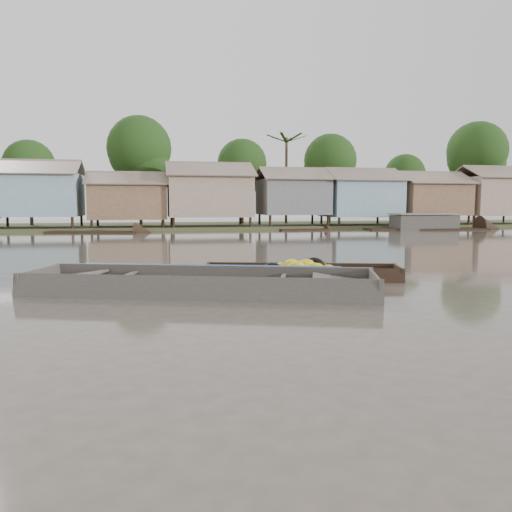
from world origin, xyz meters
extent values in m
plane|color=#4A4138|center=(0.00, 0.00, 0.00)|extent=(120.00, 120.00, 0.00)
cube|color=#384723|center=(0.00, 33.00, 0.00)|extent=(120.00, 12.00, 0.50)
cube|color=#7F9FAF|center=(-10.50, 29.50, 2.70)|extent=(6.20, 5.20, 3.20)
cube|color=#7D6048|center=(-10.50, 28.10, 4.75)|extent=(6.60, 3.02, 1.28)
cube|color=#7D6048|center=(-10.50, 30.90, 4.75)|extent=(6.60, 3.02, 1.28)
cube|color=brown|center=(-3.80, 29.50, 2.20)|extent=(5.80, 4.60, 2.70)
cube|color=#7D6048|center=(-3.80, 28.26, 4.00)|extent=(6.20, 2.67, 1.14)
cube|color=#7D6048|center=(-3.80, 30.74, 4.00)|extent=(6.20, 2.67, 1.14)
cube|color=gray|center=(2.50, 29.50, 2.65)|extent=(6.50, 5.30, 3.30)
cube|color=#7D6048|center=(2.50, 28.07, 4.75)|extent=(6.90, 3.08, 1.31)
cube|color=#7D6048|center=(2.50, 30.93, 4.75)|extent=(6.90, 3.08, 1.31)
cube|color=slate|center=(9.50, 29.50, 2.60)|extent=(5.40, 4.70, 2.90)
cube|color=#7D6048|center=(9.50, 28.23, 4.50)|extent=(5.80, 2.73, 1.17)
cube|color=#7D6048|center=(9.50, 30.77, 4.50)|extent=(5.80, 2.73, 1.17)
cube|color=#7F9FAF|center=(15.50, 29.50, 2.50)|extent=(6.00, 5.00, 3.10)
cube|color=#7D6048|center=(15.50, 28.15, 4.50)|extent=(6.40, 2.90, 1.24)
cube|color=#7D6048|center=(15.50, 30.85, 4.50)|extent=(6.40, 2.90, 1.24)
cube|color=brown|center=(22.00, 29.50, 2.45)|extent=(5.70, 4.90, 2.80)
cube|color=#7D6048|center=(22.00, 28.18, 4.30)|extent=(6.10, 2.85, 1.21)
cube|color=#7D6048|center=(22.00, 30.82, 4.30)|extent=(6.10, 2.85, 1.21)
cube|color=gray|center=(28.50, 29.50, 2.70)|extent=(6.30, 5.10, 3.40)
cube|color=#7D6048|center=(28.50, 28.12, 4.85)|extent=(6.70, 2.96, 1.26)
cube|color=#7D6048|center=(28.50, 30.88, 4.85)|extent=(6.70, 2.96, 1.26)
cylinder|color=#473323|center=(-12.00, 34.00, 2.45)|extent=(0.28, 0.28, 4.90)
sphere|color=#153310|center=(-12.00, 34.00, 5.25)|extent=(4.20, 4.20, 4.20)
cylinder|color=#473323|center=(-3.00, 33.00, 3.15)|extent=(0.28, 0.28, 6.30)
sphere|color=#153310|center=(-3.00, 33.00, 6.75)|extent=(5.40, 5.40, 5.40)
cylinder|color=#473323|center=(6.00, 34.00, 2.62)|extent=(0.28, 0.28, 5.25)
sphere|color=#153310|center=(6.00, 34.00, 5.62)|extent=(4.50, 4.50, 4.50)
cylinder|color=#473323|center=(14.00, 33.00, 2.80)|extent=(0.28, 0.28, 5.60)
sphere|color=#153310|center=(14.00, 33.00, 6.00)|extent=(4.80, 4.80, 4.80)
cylinder|color=#473323|center=(22.00, 34.00, 2.27)|extent=(0.28, 0.28, 4.55)
sphere|color=#153310|center=(22.00, 34.00, 4.88)|extent=(3.90, 3.90, 3.90)
cylinder|color=#473323|center=(29.00, 33.00, 3.32)|extent=(0.28, 0.28, 6.65)
sphere|color=#153310|center=(29.00, 33.00, 7.12)|extent=(5.70, 5.70, 5.70)
cylinder|color=#473323|center=(10.00, 33.50, 4.00)|extent=(0.24, 0.24, 8.00)
cube|color=black|center=(2.08, 2.10, -0.08)|extent=(5.33, 2.36, 0.08)
cube|color=black|center=(2.23, 2.65, 0.13)|extent=(5.22, 1.56, 0.50)
cube|color=black|center=(1.93, 1.55, 0.13)|extent=(5.22, 1.56, 0.50)
cube|color=black|center=(4.62, 1.40, 0.13)|extent=(0.37, 1.14, 0.47)
cube|color=black|center=(4.18, 1.52, 0.19)|extent=(1.15, 1.21, 0.19)
cube|color=black|center=(-0.45, 2.80, 0.13)|extent=(0.37, 1.14, 0.47)
cube|color=black|center=(-0.01, 2.67, 0.19)|extent=(1.15, 1.21, 0.19)
cube|color=black|center=(0.87, 2.43, 0.23)|extent=(0.39, 1.11, 0.05)
cube|color=black|center=(3.30, 1.77, 0.23)|extent=(0.39, 1.11, 0.05)
ellipsoid|color=yellow|center=(1.27, 2.45, 0.20)|extent=(0.45, 0.37, 0.24)
ellipsoid|color=yellow|center=(1.98, 2.32, 0.29)|extent=(0.44, 0.36, 0.24)
ellipsoid|color=yellow|center=(1.91, 2.27, 0.30)|extent=(0.43, 0.35, 0.23)
ellipsoid|color=yellow|center=(2.01, 2.37, 0.26)|extent=(0.40, 0.33, 0.22)
ellipsoid|color=yellow|center=(2.74, 2.19, 0.20)|extent=(0.43, 0.35, 0.23)
ellipsoid|color=yellow|center=(1.36, 2.01, 0.18)|extent=(0.49, 0.39, 0.26)
ellipsoid|color=yellow|center=(1.63, 2.28, 0.32)|extent=(0.49, 0.40, 0.26)
ellipsoid|color=yellow|center=(1.51, 2.32, 0.30)|extent=(0.42, 0.34, 0.23)
ellipsoid|color=yellow|center=(2.45, 2.37, 0.21)|extent=(0.41, 0.33, 0.22)
ellipsoid|color=yellow|center=(2.20, 1.89, 0.29)|extent=(0.43, 0.35, 0.23)
ellipsoid|color=yellow|center=(2.13, 2.17, 0.39)|extent=(0.38, 0.31, 0.20)
ellipsoid|color=yellow|center=(1.20, 2.02, 0.12)|extent=(0.39, 0.32, 0.21)
ellipsoid|color=yellow|center=(2.12, 1.99, 0.33)|extent=(0.44, 0.36, 0.24)
ellipsoid|color=yellow|center=(2.40, 2.35, 0.22)|extent=(0.43, 0.35, 0.23)
ellipsoid|color=yellow|center=(1.30, 2.28, 0.22)|extent=(0.49, 0.40, 0.27)
ellipsoid|color=yellow|center=(1.90, 2.44, 0.30)|extent=(0.39, 0.32, 0.21)
ellipsoid|color=yellow|center=(2.07, 2.23, 0.32)|extent=(0.47, 0.38, 0.25)
ellipsoid|color=yellow|center=(2.22, 2.03, 0.41)|extent=(0.50, 0.41, 0.27)
ellipsoid|color=yellow|center=(2.40, 1.96, 0.33)|extent=(0.45, 0.37, 0.24)
ellipsoid|color=yellow|center=(2.46, 1.84, 0.35)|extent=(0.39, 0.31, 0.21)
ellipsoid|color=yellow|center=(1.87, 2.08, 0.33)|extent=(0.46, 0.37, 0.25)
ellipsoid|color=yellow|center=(2.87, 2.09, 0.24)|extent=(0.48, 0.39, 0.26)
ellipsoid|color=yellow|center=(1.35, 2.11, 0.22)|extent=(0.49, 0.40, 0.26)
ellipsoid|color=yellow|center=(1.69, 1.94, 0.28)|extent=(0.38, 0.31, 0.20)
ellipsoid|color=yellow|center=(1.96, 1.98, 0.38)|extent=(0.47, 0.38, 0.25)
ellipsoid|color=yellow|center=(1.44, 2.08, 0.22)|extent=(0.44, 0.36, 0.24)
ellipsoid|color=yellow|center=(2.74, 1.78, 0.26)|extent=(0.45, 0.37, 0.24)
ellipsoid|color=yellow|center=(1.86, 2.21, 0.41)|extent=(0.47, 0.38, 0.25)
cylinder|color=#3F6626|center=(1.62, 2.23, 0.40)|extent=(0.04, 0.04, 0.17)
cylinder|color=#3F6626|center=(2.27, 2.05, 0.40)|extent=(0.04, 0.04, 0.17)
cylinder|color=#3F6626|center=(2.73, 1.92, 0.40)|extent=(0.04, 0.04, 0.17)
torus|color=black|center=(2.62, 2.62, 0.15)|extent=(0.77, 0.36, 0.75)
torus|color=black|center=(1.18, 1.68, 0.15)|extent=(0.76, 0.36, 0.74)
cube|color=#3A3631|center=(-0.80, 0.50, -0.08)|extent=(8.02, 4.03, 0.08)
cube|color=#3A3631|center=(-0.51, 1.42, 0.20)|extent=(7.71, 2.63, 0.64)
cube|color=#3A3631|center=(-1.10, -0.42, 0.20)|extent=(7.71, 2.63, 0.64)
cube|color=#3A3631|center=(2.95, -0.71, 0.20)|extent=(0.66, 1.89, 0.61)
cube|color=#3A3631|center=(2.30, -0.50, 0.28)|extent=(1.82, 2.03, 0.25)
cube|color=#3A3631|center=(-4.55, 1.71, 0.20)|extent=(0.66, 1.89, 0.61)
cube|color=#3A3631|center=(-3.90, 1.50, 0.28)|extent=(1.82, 2.03, 0.25)
cube|color=#3A3631|center=(-2.59, 1.08, 0.33)|extent=(0.68, 1.83, 0.05)
cube|color=#3A3631|center=(0.99, -0.08, 0.33)|extent=(0.68, 1.83, 0.05)
cube|color=#665E54|center=(-0.80, 0.50, -0.03)|extent=(6.18, 3.31, 0.02)
cube|color=#1143AF|center=(-0.49, 1.48, 0.45)|extent=(6.22, 2.09, 0.16)
torus|color=olive|center=(0.39, -0.22, 0.00)|extent=(0.45, 0.45, 0.06)
torus|color=olive|center=(0.39, -0.22, 0.04)|extent=(0.36, 0.36, 0.06)
cube|color=black|center=(9.42, 25.81, -0.05)|extent=(3.84, 0.97, 0.35)
cube|color=black|center=(-6.11, 25.70, -0.05)|extent=(6.58, 2.65, 0.35)
cube|color=black|center=(19.20, 24.95, -0.05)|extent=(9.75, 3.00, 0.35)
cube|color=black|center=(19.00, 25.00, 0.55)|extent=(5.00, 2.00, 1.20)
camera|label=1|loc=(-1.81, -10.95, 2.05)|focal=35.00mm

